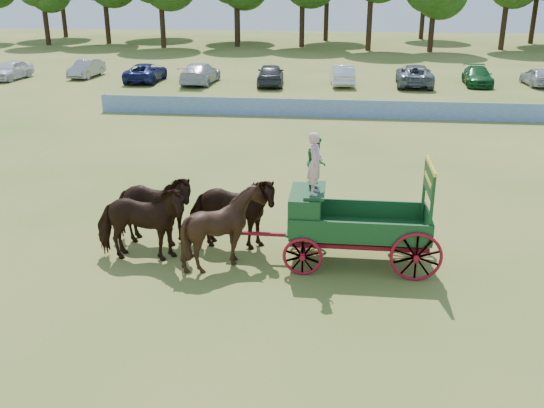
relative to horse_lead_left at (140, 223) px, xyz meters
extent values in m
plane|color=olive|center=(5.10, 1.79, -1.14)|extent=(160.00, 160.00, 0.00)
imported|color=black|center=(0.00, 0.00, 0.00)|extent=(2.76, 1.35, 2.29)
imported|color=black|center=(0.00, 1.10, 0.00)|extent=(2.78, 1.41, 2.29)
imported|color=black|center=(2.40, 0.00, 0.00)|extent=(2.20, 1.99, 2.29)
imported|color=black|center=(2.40, 1.10, 0.00)|extent=(2.74, 1.31, 2.29)
cube|color=maroon|center=(4.60, 0.55, -0.54)|extent=(0.12, 2.00, 0.12)
cube|color=maroon|center=(7.60, 0.55, -0.54)|extent=(0.12, 2.00, 0.12)
cube|color=maroon|center=(6.10, 0.00, -0.42)|extent=(3.80, 0.10, 0.12)
cube|color=maroon|center=(6.10, 1.10, -0.42)|extent=(3.80, 0.10, 0.12)
cube|color=maroon|center=(3.70, 0.55, -0.39)|extent=(2.80, 0.09, 0.09)
cube|color=#17451F|center=(6.10, 0.55, -0.14)|extent=(3.80, 1.80, 0.10)
cube|color=#17451F|center=(6.10, -0.33, 0.16)|extent=(3.80, 0.06, 0.55)
cube|color=#17451F|center=(6.10, 1.43, 0.16)|extent=(3.80, 0.06, 0.55)
cube|color=#17451F|center=(7.98, 0.55, 0.16)|extent=(0.06, 1.80, 0.55)
cube|color=#17451F|center=(4.60, 0.55, 0.41)|extent=(0.85, 1.70, 1.05)
cube|color=#17451F|center=(4.85, 0.55, 0.98)|extent=(0.55, 1.50, 0.08)
cube|color=#17451F|center=(4.22, 0.55, 0.21)|extent=(0.10, 1.60, 0.65)
cube|color=#17451F|center=(4.40, 0.55, -0.09)|extent=(0.55, 1.60, 0.06)
cube|color=#17451F|center=(7.90, -0.25, 0.81)|extent=(0.08, 0.08, 1.80)
cube|color=#17451F|center=(7.90, 1.35, 0.81)|extent=(0.08, 0.08, 1.80)
cube|color=#17451F|center=(7.90, 0.55, 1.41)|extent=(0.07, 1.75, 0.75)
cube|color=yellow|center=(7.90, 0.55, 1.81)|extent=(0.08, 1.80, 0.09)
cube|color=yellow|center=(7.86, 0.55, 1.41)|extent=(0.02, 1.30, 0.12)
torus|color=maroon|center=(4.60, -0.40, -0.59)|extent=(1.09, 0.09, 1.09)
torus|color=maroon|center=(4.60, 1.50, -0.59)|extent=(1.09, 0.09, 1.09)
torus|color=maroon|center=(7.60, -0.40, -0.44)|extent=(1.39, 0.09, 1.39)
torus|color=maroon|center=(7.60, 1.50, -0.44)|extent=(1.39, 0.09, 1.39)
imported|color=#DCA8B6|center=(4.85, 0.20, 1.86)|extent=(0.40, 0.61, 1.69)
imported|color=#235F2C|center=(4.85, 0.90, 1.71)|extent=(0.53, 0.67, 1.39)
cube|color=#1B4B94|center=(4.10, 19.79, -0.62)|extent=(26.00, 0.08, 1.05)
imported|color=silver|center=(-20.90, 31.18, -0.39)|extent=(2.11, 4.55, 1.51)
imported|color=gray|center=(-15.36, 32.98, -0.44)|extent=(1.73, 4.36, 1.41)
imported|color=navy|center=(-9.83, 31.36, -0.43)|extent=(2.38, 5.15, 1.43)
imported|color=silver|center=(-5.40, 30.91, -0.35)|extent=(2.46, 5.54, 1.58)
imported|color=#333338|center=(0.09, 30.63, -0.32)|extent=(2.32, 4.98, 1.65)
imported|color=silver|center=(5.46, 31.48, -0.38)|extent=(1.99, 4.75, 1.53)
imported|color=slate|center=(10.87, 31.76, -0.35)|extent=(2.88, 5.80, 1.58)
imported|color=#144C1E|center=(15.65, 32.55, -0.46)|extent=(2.16, 4.82, 1.37)
imported|color=#B2B2B7|center=(20.09, 32.81, -0.45)|extent=(1.82, 4.15, 1.39)
cylinder|color=#382314|center=(-30.40, 57.41, 1.03)|extent=(0.60, 0.60, 4.34)
cylinder|color=#382314|center=(-23.75, 60.05, 1.42)|extent=(0.60, 0.60, 5.13)
cylinder|color=#382314|center=(-15.61, 56.32, 1.41)|extent=(0.60, 0.60, 5.10)
cylinder|color=#382314|center=(-7.13, 58.22, 1.36)|extent=(0.60, 0.60, 5.01)
cylinder|color=#382314|center=(0.52, 58.87, 1.51)|extent=(0.60, 0.60, 5.30)
cylinder|color=#382314|center=(8.25, 55.92, 1.68)|extent=(0.60, 0.60, 5.64)
cylinder|color=#382314|center=(15.00, 55.11, 1.02)|extent=(0.60, 0.60, 4.32)
cylinder|color=#382314|center=(23.34, 58.27, 1.38)|extent=(0.60, 0.60, 5.05)
cylinder|color=#382314|center=(-32.90, 67.87, 1.69)|extent=(0.60, 0.60, 5.66)
cylinder|color=#382314|center=(-19.38, 68.90, 1.24)|extent=(0.60, 0.60, 4.77)
cylinder|color=#382314|center=(-8.22, 65.27, 1.23)|extent=(0.60, 0.60, 4.76)
cylinder|color=#382314|center=(3.11, 66.97, 1.69)|extent=(0.60, 0.60, 5.66)
cylinder|color=#382314|center=(15.78, 70.53, 1.47)|extent=(0.60, 0.60, 5.22)
cylinder|color=#382314|center=(28.70, 65.95, 1.83)|extent=(0.60, 0.60, 5.95)
camera|label=1|loc=(5.47, -15.20, 6.43)|focal=40.00mm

